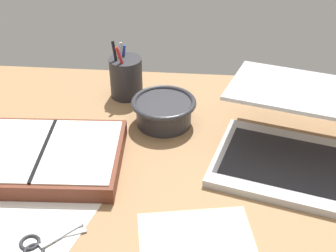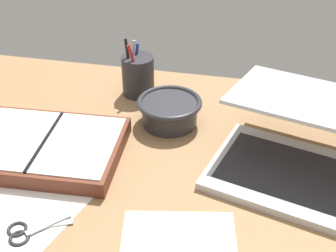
# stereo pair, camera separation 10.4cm
# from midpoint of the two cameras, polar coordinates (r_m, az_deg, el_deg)

# --- Properties ---
(desk_top) EXTENTS (1.40, 1.00, 0.02)m
(desk_top) POSITION_cam_midpoint_polar(r_m,az_deg,el_deg) (0.99, -1.97, -7.80)
(desk_top) COLOR #936D47
(desk_top) RESTS_ON ground
(laptop) EXTENTS (0.44, 0.43, 0.16)m
(laptop) POSITION_cam_midpoint_polar(r_m,az_deg,el_deg) (1.04, 13.48, -1.87)
(laptop) COLOR #B7B7BC
(laptop) RESTS_ON desk_top
(bowl) EXTENTS (0.16, 0.16, 0.07)m
(bowl) POSITION_cam_midpoint_polar(r_m,az_deg,el_deg) (1.15, -3.09, 1.83)
(bowl) COLOR #2D2D33
(bowl) RESTS_ON desk_top
(pen_cup) EXTENTS (0.09, 0.09, 0.16)m
(pen_cup) POSITION_cam_midpoint_polar(r_m,az_deg,el_deg) (1.27, -7.50, 5.86)
(pen_cup) COLOR #28282D
(pen_cup) RESTS_ON desk_top
(planner) EXTENTS (0.35, 0.27, 0.04)m
(planner) POSITION_cam_midpoint_polar(r_m,az_deg,el_deg) (1.08, -17.48, -3.66)
(planner) COLOR brown
(planner) RESTS_ON desk_top
(scissors) EXTENTS (0.12, 0.10, 0.01)m
(scissors) POSITION_cam_midpoint_polar(r_m,az_deg,el_deg) (0.91, -18.71, -13.63)
(scissors) COLOR #B7B7BC
(scissors) RESTS_ON desk_top
(paper_sheet_beside_planner) EXTENTS (0.26, 0.31, 0.00)m
(paper_sheet_beside_planner) POSITION_cam_midpoint_polar(r_m,az_deg,el_deg) (0.97, -18.42, -10.23)
(paper_sheet_beside_planner) COLOR white
(paper_sheet_beside_planner) RESTS_ON desk_top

